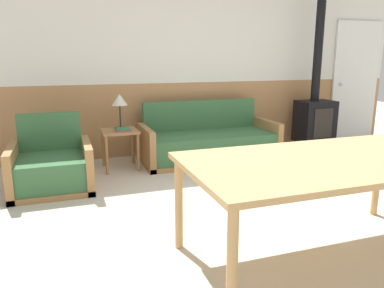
{
  "coord_description": "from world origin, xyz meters",
  "views": [
    {
      "loc": [
        -1.81,
        -2.72,
        1.42
      ],
      "look_at": [
        -0.54,
        0.96,
        0.51
      ],
      "focal_mm": 35.0,
      "sensor_mm": 36.0,
      "label": 1
    }
  ],
  "objects_px": {
    "side_table": "(120,138)",
    "wood_stove": "(315,110)",
    "couch": "(209,143)",
    "armchair": "(52,168)",
    "dining_table": "(328,167)",
    "table_lamp": "(120,102)"
  },
  "relations": [
    {
      "from": "side_table",
      "to": "wood_stove",
      "type": "relative_size",
      "value": 0.21
    },
    {
      "from": "couch",
      "to": "armchair",
      "type": "xyz_separation_m",
      "value": [
        -2.07,
        -0.55,
        -0.01
      ]
    },
    {
      "from": "wood_stove",
      "to": "couch",
      "type": "bearing_deg",
      "value": -175.64
    },
    {
      "from": "dining_table",
      "to": "table_lamp",
      "type": "bearing_deg",
      "value": 110.14
    },
    {
      "from": "wood_stove",
      "to": "dining_table",
      "type": "bearing_deg",
      "value": -125.57
    },
    {
      "from": "side_table",
      "to": "table_lamp",
      "type": "xyz_separation_m",
      "value": [
        0.03,
        0.08,
        0.45
      ]
    },
    {
      "from": "dining_table",
      "to": "wood_stove",
      "type": "relative_size",
      "value": 0.83
    },
    {
      "from": "couch",
      "to": "wood_stove",
      "type": "relative_size",
      "value": 0.78
    },
    {
      "from": "side_table",
      "to": "wood_stove",
      "type": "xyz_separation_m",
      "value": [
        3.1,
        0.18,
        0.2
      ]
    },
    {
      "from": "couch",
      "to": "table_lamp",
      "type": "bearing_deg",
      "value": 177.93
    },
    {
      "from": "couch",
      "to": "table_lamp",
      "type": "height_order",
      "value": "table_lamp"
    },
    {
      "from": "side_table",
      "to": "table_lamp",
      "type": "bearing_deg",
      "value": 69.99
    },
    {
      "from": "side_table",
      "to": "table_lamp",
      "type": "height_order",
      "value": "table_lamp"
    },
    {
      "from": "table_lamp",
      "to": "wood_stove",
      "type": "height_order",
      "value": "wood_stove"
    },
    {
      "from": "dining_table",
      "to": "side_table",
      "type": "bearing_deg",
      "value": 111.22
    },
    {
      "from": "couch",
      "to": "wood_stove",
      "type": "xyz_separation_m",
      "value": [
        1.86,
        0.14,
        0.37
      ]
    },
    {
      "from": "armchair",
      "to": "dining_table",
      "type": "bearing_deg",
      "value": -53.83
    },
    {
      "from": "side_table",
      "to": "wood_stove",
      "type": "distance_m",
      "value": 3.11
    },
    {
      "from": "couch",
      "to": "dining_table",
      "type": "distance_m",
      "value": 2.77
    },
    {
      "from": "wood_stove",
      "to": "table_lamp",
      "type": "bearing_deg",
      "value": -178.17
    },
    {
      "from": "table_lamp",
      "to": "dining_table",
      "type": "height_order",
      "value": "table_lamp"
    },
    {
      "from": "couch",
      "to": "table_lamp",
      "type": "relative_size",
      "value": 4.15
    }
  ]
}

